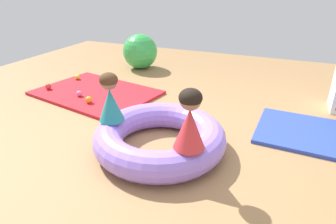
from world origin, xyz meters
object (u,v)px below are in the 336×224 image
(child_in_teal, at_px, (110,98))
(play_ball_pink, at_px, (79,94))
(play_ball_red, at_px, (48,87))
(play_ball_yellow, at_px, (77,77))
(child_in_red, at_px, (190,120))
(play_ball_orange, at_px, (89,100))
(play_ball_green, at_px, (106,84))
(exercise_ball_large, at_px, (140,51))
(inflatable_cushion, at_px, (160,137))

(child_in_teal, distance_m, play_ball_pink, 1.43)
(play_ball_red, height_order, play_ball_yellow, play_ball_red)
(child_in_red, bearing_deg, play_ball_orange, -111.33)
(play_ball_pink, distance_m, play_ball_green, 0.47)
(exercise_ball_large, bearing_deg, play_ball_orange, -83.86)
(play_ball_orange, bearing_deg, exercise_ball_large, 96.14)
(play_ball_red, relative_size, exercise_ball_large, 0.14)
(child_in_teal, relative_size, exercise_ball_large, 0.76)
(play_ball_pink, bearing_deg, exercise_ball_large, 87.54)
(play_ball_red, bearing_deg, inflatable_cushion, -20.44)
(play_ball_green, bearing_deg, child_in_red, -39.32)
(inflatable_cushion, xyz_separation_m, child_in_teal, (-0.46, -0.09, 0.37))
(child_in_teal, bearing_deg, play_ball_green, -84.02)
(inflatable_cushion, xyz_separation_m, play_ball_green, (-1.41, 1.20, -0.05))
(play_ball_orange, xyz_separation_m, play_ball_green, (-0.13, 0.59, 0.00))
(inflatable_cushion, height_order, play_ball_yellow, inflatable_cushion)
(child_in_red, height_order, play_ball_orange, child_in_red)
(play_ball_yellow, bearing_deg, play_ball_red, -99.94)
(play_ball_orange, relative_size, play_ball_pink, 1.13)
(inflatable_cushion, xyz_separation_m, play_ball_red, (-2.13, 0.80, -0.05))
(child_in_teal, relative_size, play_ball_red, 5.51)
(play_ball_yellow, bearing_deg, exercise_ball_large, 62.14)
(play_ball_orange, height_order, play_ball_pink, play_ball_orange)
(exercise_ball_large, bearing_deg, play_ball_yellow, -117.86)
(child_in_teal, relative_size, play_ball_green, 5.18)
(play_ball_pink, xyz_separation_m, play_ball_green, (0.13, 0.45, 0.01))
(play_ball_yellow, bearing_deg, child_in_teal, -41.87)
(play_ball_pink, bearing_deg, play_ball_orange, -27.82)
(child_in_teal, bearing_deg, play_ball_orange, -70.94)
(play_ball_red, height_order, exercise_ball_large, exercise_ball_large)
(play_ball_pink, bearing_deg, child_in_teal, -37.73)
(inflatable_cushion, distance_m, play_ball_green, 1.85)
(child_in_teal, bearing_deg, child_in_red, 137.46)
(exercise_ball_large, bearing_deg, play_ball_green, -87.15)
(play_ball_orange, bearing_deg, play_ball_green, 102.70)
(inflatable_cushion, height_order, child_in_red, child_in_red)
(play_ball_red, bearing_deg, child_in_red, -23.00)
(exercise_ball_large, bearing_deg, child_in_red, -55.24)
(play_ball_red, distance_m, exercise_ball_large, 1.75)
(exercise_ball_large, bearing_deg, child_in_teal, -67.88)
(inflatable_cushion, height_order, play_ball_red, inflatable_cushion)
(inflatable_cushion, distance_m, child_in_teal, 0.59)
(child_in_teal, height_order, play_ball_yellow, child_in_teal)
(play_ball_red, bearing_deg, play_ball_orange, -12.43)
(play_ball_green, xyz_separation_m, exercise_ball_large, (-0.06, 1.20, 0.22))
(play_ball_yellow, bearing_deg, play_ball_green, -11.48)
(play_ball_orange, xyz_separation_m, play_ball_yellow, (-0.76, 0.72, -0.01))
(child_in_red, height_order, exercise_ball_large, child_in_red)
(play_ball_orange, bearing_deg, play_ball_red, 167.57)
(inflatable_cushion, distance_m, child_in_red, 0.60)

